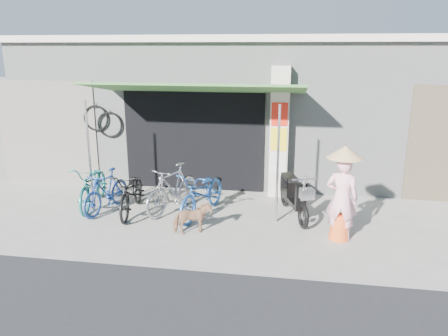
% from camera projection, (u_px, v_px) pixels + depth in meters
% --- Properties ---
extents(ground, '(80.00, 80.00, 0.00)m').
position_uv_depth(ground, '(226.00, 234.00, 8.21)').
color(ground, '#9E998F').
rests_on(ground, ground).
extents(bicycle_shop, '(12.30, 5.30, 3.66)m').
position_uv_depth(bicycle_shop, '(254.00, 103.00, 12.56)').
color(bicycle_shop, gray).
rests_on(bicycle_shop, ground).
extents(shop_pillar, '(0.42, 0.44, 3.00)m').
position_uv_depth(shop_pillar, '(279.00, 132.00, 10.00)').
color(shop_pillar, beige).
rests_on(shop_pillar, ground).
extents(awning, '(4.60, 1.88, 2.72)m').
position_uv_depth(awning, '(196.00, 90.00, 9.22)').
color(awning, '#33632C').
rests_on(awning, ground).
extents(neighbour_left, '(2.60, 0.06, 2.60)m').
position_uv_depth(neighbour_left, '(48.00, 132.00, 11.10)').
color(neighbour_left, '#6B665B').
rests_on(neighbour_left, ground).
extents(bike_teal, '(0.93, 1.92, 0.97)m').
position_uv_depth(bike_teal, '(93.00, 185.00, 9.52)').
color(bike_teal, '#186C68').
rests_on(bike_teal, ground).
extents(bike_blue, '(0.74, 1.55, 0.90)m').
position_uv_depth(bike_blue, '(106.00, 191.00, 9.21)').
color(bike_blue, navy).
rests_on(bike_blue, ground).
extents(bike_black, '(0.84, 1.83, 0.93)m').
position_uv_depth(bike_black, '(132.00, 192.00, 9.12)').
color(bike_black, black).
rests_on(bike_black, ground).
extents(bike_silver, '(1.10, 1.76, 1.03)m').
position_uv_depth(bike_silver, '(173.00, 188.00, 9.19)').
color(bike_silver, '#A8A8AD').
rests_on(bike_silver, ground).
extents(bike_navy, '(1.09, 1.96, 0.97)m').
position_uv_depth(bike_navy, '(203.00, 193.00, 8.99)').
color(bike_navy, '#204F94').
rests_on(bike_navy, ground).
extents(street_dog, '(0.78, 0.61, 0.60)m').
position_uv_depth(street_dog, '(192.00, 219.00, 8.13)').
color(street_dog, tan).
rests_on(street_dog, ground).
extents(moped, '(0.74, 1.72, 1.00)m').
position_uv_depth(moped, '(293.00, 195.00, 8.97)').
color(moped, black).
rests_on(moped, ground).
extents(nun, '(0.64, 0.64, 1.74)m').
position_uv_depth(nun, '(342.00, 194.00, 7.76)').
color(nun, '#FAA9B6').
rests_on(nun, ground).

